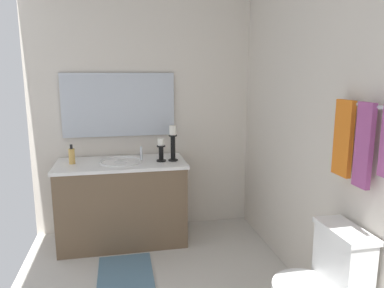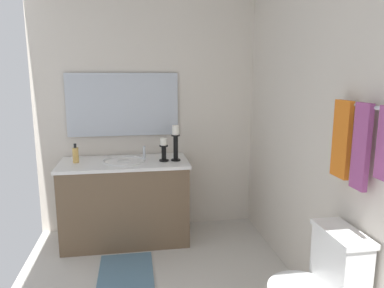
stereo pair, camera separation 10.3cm
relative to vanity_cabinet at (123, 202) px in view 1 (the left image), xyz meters
name	(u,v)px [view 1 (the left image)]	position (x,y,z in m)	size (l,w,h in m)	color
wall_back	(312,128)	(1.01, 1.36, 0.83)	(2.66, 0.04, 2.45)	silver
wall_left	(144,112)	(-0.33, 0.25, 0.83)	(0.04, 2.23, 2.45)	silver
vanity_cabinet	(123,202)	(0.00, 0.00, 0.00)	(0.58, 1.21, 0.79)	brown
sink_basin	(121,166)	(0.00, 0.00, 0.36)	(0.40, 0.40, 0.24)	white
mirror	(119,105)	(-0.28, 0.00, 0.91)	(0.02, 1.10, 0.62)	silver
candle_holder_tall	(173,142)	(0.05, 0.49, 0.58)	(0.09, 0.09, 0.34)	black
candle_holder_short	(161,150)	(0.05, 0.37, 0.51)	(0.09, 0.09, 0.22)	black
soap_bottle	(72,156)	(-0.02, -0.44, 0.47)	(0.06, 0.06, 0.18)	#E5B259
towel_bar	(371,106)	(1.68, 1.30, 1.04)	(0.02, 0.02, 0.55)	silver
towel_near_vanity	(343,138)	(1.49, 1.29, 0.84)	(0.15, 0.03, 0.45)	orange
towel_center	(364,146)	(1.68, 1.29, 0.83)	(0.12, 0.03, 0.47)	#A54C8C
bath_mat	(125,274)	(0.62, 0.00, -0.39)	(0.60, 0.44, 0.02)	slate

